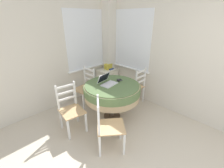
% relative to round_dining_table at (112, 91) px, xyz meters
% --- Properties ---
extents(corner_room_shell, '(4.30, 5.14, 2.55)m').
position_rel_round_dining_table_xyz_m(corner_room_shell, '(0.32, 0.07, 0.64)').
color(corner_room_shell, beige).
rests_on(corner_room_shell, ground_plane).
extents(round_dining_table, '(1.15, 1.15, 0.78)m').
position_rel_round_dining_table_xyz_m(round_dining_table, '(0.00, 0.00, 0.00)').
color(round_dining_table, '#4C3D2D').
rests_on(round_dining_table, ground_plane).
extents(laptop, '(0.37, 0.34, 0.21)m').
position_rel_round_dining_table_xyz_m(laptop, '(-0.05, 0.09, 0.19)').
color(laptop, silver).
rests_on(laptop, round_dining_table).
extents(computer_mouse, '(0.06, 0.10, 0.05)m').
position_rel_round_dining_table_xyz_m(computer_mouse, '(0.22, 0.02, 0.17)').
color(computer_mouse, black).
rests_on(computer_mouse, round_dining_table).
extents(cell_phone, '(0.08, 0.12, 0.01)m').
position_rel_round_dining_table_xyz_m(cell_phone, '(0.30, 0.04, 0.15)').
color(cell_phone, '#2D2D33').
rests_on(cell_phone, round_dining_table).
extents(dining_chair_near_back_window, '(0.46, 0.43, 0.92)m').
position_rel_round_dining_table_xyz_m(dining_chair_near_back_window, '(-0.06, 0.85, -0.20)').
color(dining_chair_near_back_window, tan).
rests_on(dining_chair_near_back_window, ground_plane).
extents(dining_chair_near_right_window, '(0.40, 0.43, 0.92)m').
position_rel_round_dining_table_xyz_m(dining_chair_near_right_window, '(0.85, 0.04, -0.20)').
color(dining_chair_near_right_window, tan).
rests_on(dining_chair_near_right_window, ground_plane).
extents(dining_chair_camera_near, '(0.58, 0.58, 0.92)m').
position_rel_round_dining_table_xyz_m(dining_chair_camera_near, '(-0.65, -0.56, -0.20)').
color(dining_chair_camera_near, tan).
rests_on(dining_chair_camera_near, ground_plane).
extents(dining_chair_left_flank, '(0.45, 0.48, 0.92)m').
position_rel_round_dining_table_xyz_m(dining_chair_left_flank, '(-0.82, 0.27, -0.20)').
color(dining_chair_left_flank, tan).
rests_on(dining_chair_left_flank, ground_plane).
extents(corner_cabinet, '(0.55, 0.42, 0.65)m').
position_rel_round_dining_table_xyz_m(corner_cabinet, '(0.85, 1.04, -0.31)').
color(corner_cabinet, silver).
rests_on(corner_cabinet, ground_plane).
extents(storage_box, '(0.20, 0.14, 0.16)m').
position_rel_round_dining_table_xyz_m(storage_box, '(0.89, 1.04, 0.09)').
color(storage_box, gold).
rests_on(storage_box, corner_cabinet).
extents(book_on_cabinet, '(0.15, 0.20, 0.02)m').
position_rel_round_dining_table_xyz_m(book_on_cabinet, '(0.92, 1.02, 0.03)').
color(book_on_cabinet, '#33478C').
rests_on(book_on_cabinet, corner_cabinet).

